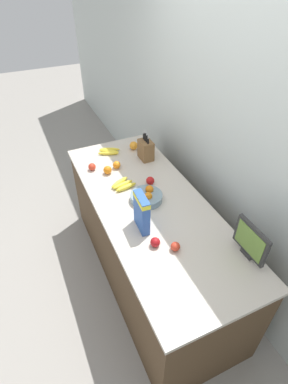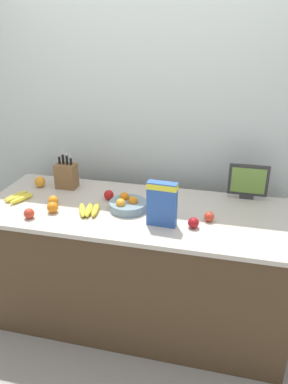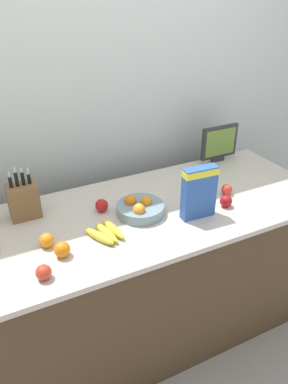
% 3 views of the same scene
% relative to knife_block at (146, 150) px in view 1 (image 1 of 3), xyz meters
% --- Properties ---
extents(ground_plane, '(14.00, 14.00, 0.00)m').
position_rel_knife_block_xyz_m(ground_plane, '(0.60, -0.23, -1.00)').
color(ground_plane, gray).
extents(wall_back, '(9.00, 0.06, 2.60)m').
position_rel_knife_block_xyz_m(wall_back, '(0.60, 0.40, 0.30)').
color(wall_back, silver).
rests_on(wall_back, ground_plane).
extents(counter, '(2.10, 0.83, 0.90)m').
position_rel_knife_block_xyz_m(counter, '(0.60, -0.23, -0.55)').
color(counter, '#4C3823').
rests_on(counter, ground_plane).
extents(knife_block, '(0.15, 0.11, 0.30)m').
position_rel_knife_block_xyz_m(knife_block, '(0.00, 0.00, 0.00)').
color(knife_block, brown).
rests_on(knife_block, counter).
extents(small_monitor, '(0.27, 0.03, 0.25)m').
position_rel_knife_block_xyz_m(small_monitor, '(1.33, 0.11, 0.04)').
color(small_monitor, '#2D2D2D').
rests_on(small_monitor, counter).
extents(cereal_box, '(0.19, 0.07, 0.29)m').
position_rel_knife_block_xyz_m(cereal_box, '(0.81, -0.40, 0.06)').
color(cereal_box, '#2D56A8').
rests_on(cereal_box, counter).
extents(fruit_bowl, '(0.25, 0.25, 0.10)m').
position_rel_knife_block_xyz_m(fruit_bowl, '(0.55, -0.25, -0.06)').
color(fruit_bowl, gray).
rests_on(fruit_bowl, counter).
extents(banana_bunch_left, '(0.18, 0.22, 0.04)m').
position_rel_knife_block_xyz_m(banana_bunch_left, '(0.32, -0.36, -0.08)').
color(banana_bunch_left, yellow).
rests_on(banana_bunch_left, counter).
extents(banana_bunch_right, '(0.18, 0.23, 0.04)m').
position_rel_knife_block_xyz_m(banana_bunch_right, '(-0.24, -0.29, -0.08)').
color(banana_bunch_right, yellow).
rests_on(banana_bunch_right, counter).
extents(apple_by_knife_block, '(0.07, 0.07, 0.07)m').
position_rel_knife_block_xyz_m(apple_by_knife_block, '(-0.03, -0.52, -0.06)').
color(apple_by_knife_block, red).
rests_on(apple_by_knife_block, counter).
extents(apple_rightmost, '(0.07, 0.07, 0.07)m').
position_rel_knife_block_xyz_m(apple_rightmost, '(0.38, -0.13, -0.06)').
color(apple_rightmost, red).
rests_on(apple_rightmost, counter).
extents(apple_middle, '(0.07, 0.07, 0.07)m').
position_rel_knife_block_xyz_m(apple_middle, '(1.01, -0.39, -0.06)').
color(apple_middle, '#A31419').
rests_on(apple_middle, counter).
extents(apple_rear, '(0.06, 0.06, 0.06)m').
position_rel_knife_block_xyz_m(apple_rear, '(1.10, -0.29, -0.06)').
color(apple_rear, red).
rests_on(apple_rear, counter).
extents(orange_near_bowl, '(0.07, 0.07, 0.07)m').
position_rel_knife_block_xyz_m(orange_near_bowl, '(0.08, -0.41, -0.06)').
color(orange_near_bowl, orange).
rests_on(orange_near_bowl, counter).
extents(orange_front_left, '(0.08, 0.08, 0.08)m').
position_rel_knife_block_xyz_m(orange_front_left, '(-0.21, -0.04, -0.06)').
color(orange_front_left, orange).
rests_on(orange_front_left, counter).
extents(orange_front_center, '(0.07, 0.07, 0.07)m').
position_rel_knife_block_xyz_m(orange_front_center, '(0.04, -0.31, -0.06)').
color(orange_front_center, orange).
rests_on(orange_front_center, counter).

